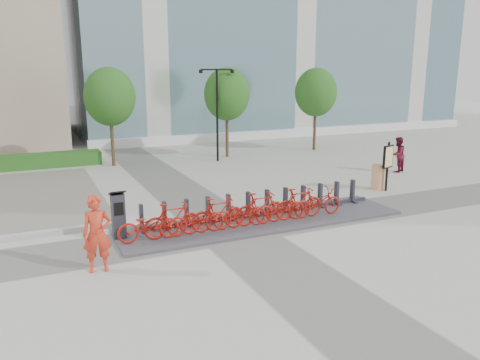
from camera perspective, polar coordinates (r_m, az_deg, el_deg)
name	(u,v)px	position (r m, az deg, el deg)	size (l,w,h in m)	color
ground	(231,230)	(14.71, -1.11, -6.13)	(120.00, 120.00, 0.00)	#A6A699
hedge_b	(41,161)	(26.33, -23.13, 2.19)	(6.00, 1.20, 0.70)	#174017
tree_1	(110,97)	(25.10, -15.61, 9.74)	(2.60, 2.60, 5.10)	#473624
tree_2	(227,94)	(26.92, -1.62, 10.40)	(2.60, 2.60, 5.10)	#473624
tree_3	(316,92)	(29.79, 9.24, 10.49)	(2.60, 2.60, 5.10)	#473624
streetlamp	(217,104)	(25.64, -2.81, 9.24)	(2.00, 0.20, 5.00)	black
dock_pad	(263,221)	(15.49, 2.87, -4.99)	(9.60, 2.40, 0.08)	#46454D
dock_rail_posts	(259,203)	(15.78, 2.29, -2.88)	(8.02, 0.50, 0.85)	#2A2933
bike_0	(149,225)	(13.71, -11.08, -5.39)	(0.63, 1.80, 0.94)	#A1150B
bike_1	(173,220)	(13.87, -8.19, -4.84)	(0.49, 1.74, 1.05)	#A1150B
bike_2	(196,218)	(14.09, -5.37, -4.69)	(0.63, 1.80, 0.94)	#A1150B
bike_3	(218,214)	(14.32, -2.65, -4.14)	(0.49, 1.74, 1.05)	#A1150B
bike_4	(240,213)	(14.60, -0.03, -3.99)	(0.63, 1.80, 0.94)	#A1150B
bike_5	(260,208)	(14.89, 2.50, -3.46)	(0.49, 1.74, 1.05)	#A1150B
bike_6	(280,207)	(15.24, 4.91, -3.32)	(0.63, 1.80, 0.94)	#A1150B
bike_7	(299,203)	(15.58, 7.22, -2.81)	(0.49, 1.74, 1.05)	#A1150B
bike_8	(317,202)	(15.97, 9.41, -2.68)	(0.63, 1.80, 0.94)	#A1150B
kiosk	(118,215)	(14.08, -14.61, -4.14)	(0.45, 0.38, 1.44)	#2A2933
worker_red	(97,234)	(12.02, -17.03, -6.30)	(0.71, 0.46, 1.94)	red
pedestrian	(398,155)	(24.26, 18.68, 2.96)	(0.85, 0.66, 1.74)	#5A1221
construction_barrel	(378,177)	(20.47, 16.49, 0.38)	(0.55, 0.55, 1.06)	#DE5F00
map_sign	(388,159)	(20.11, 17.60, 2.49)	(0.66, 0.32, 2.05)	black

